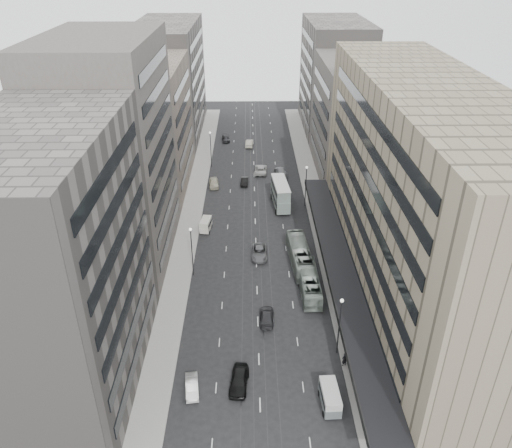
{
  "coord_description": "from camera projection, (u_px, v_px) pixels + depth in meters",
  "views": [
    {
      "loc": [
        -0.98,
        -51.22,
        44.31
      ],
      "look_at": [
        -0.05,
        15.78,
        6.81
      ],
      "focal_mm": 35.0,
      "sensor_mm": 36.0,
      "label": 1
    }
  ],
  "objects": [
    {
      "name": "building_right_far",
      "position": [
        334.0,
        77.0,
        131.32
      ],
      "size": [
        15.0,
        32.0,
        28.0
      ],
      "primitive_type": "cube",
      "color": "slate",
      "rests_on": "ground"
    },
    {
      "name": "lamp_left_far",
      "position": [
        211.0,
        145.0,
        111.68
      ],
      "size": [
        0.44,
        0.44,
        8.32
      ],
      "color": "#262628",
      "rests_on": "ground"
    },
    {
      "name": "panel_van",
      "position": [
        206.0,
        224.0,
        88.08
      ],
      "size": [
        2.11,
        3.71,
        2.23
      ],
      "rotation": [
        0.0,
        0.0,
        -0.13
      ],
      "color": "beige",
      "rests_on": "ground"
    },
    {
      "name": "building_left_a",
      "position": [
        53.0,
        268.0,
        51.78
      ],
      "size": [
        15.0,
        28.0,
        30.0
      ],
      "primitive_type": "cube",
      "color": "slate",
      "rests_on": "ground"
    },
    {
      "name": "building_left_d",
      "position": [
        169.0,
        80.0,
        128.18
      ],
      "size": [
        15.0,
        38.0,
        28.0
      ],
      "primitive_type": "cube",
      "color": "slate",
      "rests_on": "ground"
    },
    {
      "name": "sedan_7",
      "position": [
        281.0,
        172.0,
        109.66
      ],
      "size": [
        2.93,
        5.92,
        1.66
      ],
      "primitive_type": "imported",
      "rotation": [
        0.0,
        0.0,
        3.25
      ],
      "color": "slate",
      "rests_on": "ground"
    },
    {
      "name": "building_left_c",
      "position": [
        147.0,
        127.0,
        100.12
      ],
      "size": [
        15.0,
        28.0,
        25.0
      ],
      "primitive_type": "cube",
      "color": "gray",
      "rests_on": "ground"
    },
    {
      "name": "building_left_b",
      "position": [
        112.0,
        155.0,
        74.36
      ],
      "size": [
        15.0,
        26.0,
        34.0
      ],
      "primitive_type": "cube",
      "color": "#504A45",
      "rests_on": "ground"
    },
    {
      "name": "sedan_3",
      "position": [
        267.0,
        316.0,
        67.12
      ],
      "size": [
        2.12,
        4.79,
        1.37
      ],
      "primitive_type": "imported",
      "rotation": [
        0.0,
        0.0,
        3.1
      ],
      "color": "#262628",
      "rests_on": "ground"
    },
    {
      "name": "sidewalk_left",
      "position": [
        194.0,
        201.0,
        98.89
      ],
      "size": [
        4.0,
        125.0,
        0.15
      ],
      "primitive_type": "cube",
      "color": "gray",
      "rests_on": "ground"
    },
    {
      "name": "department_store",
      "position": [
        418.0,
        198.0,
        66.29
      ],
      "size": [
        19.2,
        60.0,
        30.0
      ],
      "color": "gray",
      "rests_on": "ground"
    },
    {
      "name": "lamp_right_near",
      "position": [
        340.0,
        320.0,
        59.56
      ],
      "size": [
        0.44,
        0.44,
        8.32
      ],
      "color": "#262628",
      "rests_on": "ground"
    },
    {
      "name": "sedan_2",
      "position": [
        259.0,
        253.0,
        80.92
      ],
      "size": [
        2.54,
        5.38,
        1.49
      ],
      "primitive_type": "imported",
      "rotation": [
        0.0,
        0.0,
        -0.01
      ],
      "color": "#5B5B5D",
      "rests_on": "ground"
    },
    {
      "name": "sedan_4",
      "position": [
        214.0,
        183.0,
        104.5
      ],
      "size": [
        2.43,
        4.99,
        1.64
      ],
      "primitive_type": "imported",
      "rotation": [
        0.0,
        0.0,
        0.1
      ],
      "color": "#B8B398",
      "rests_on": "ground"
    },
    {
      "name": "ground",
      "position": [
        258.0,
        326.0,
        66.35
      ],
      "size": [
        220.0,
        220.0,
        0.0
      ],
      "primitive_type": "plane",
      "color": "black",
      "rests_on": "ground"
    },
    {
      "name": "bus_far",
      "position": [
        300.0,
        255.0,
        78.5
      ],
      "size": [
        3.64,
        12.21,
        3.36
      ],
      "primitive_type": "imported",
      "rotation": [
        0.0,
        0.0,
        3.21
      ],
      "color": "#96A198",
      "rests_on": "ground"
    },
    {
      "name": "bus_near",
      "position": [
        309.0,
        282.0,
        72.48
      ],
      "size": [
        2.63,
        10.95,
        3.05
      ],
      "primitive_type": "imported",
      "rotation": [
        0.0,
        0.0,
        3.15
      ],
      "color": "gray",
      "rests_on": "ground"
    },
    {
      "name": "sedan_8",
      "position": [
        226.0,
        138.0,
        128.74
      ],
      "size": [
        2.31,
        4.69,
        1.54
      ],
      "primitive_type": "imported",
      "rotation": [
        0.0,
        0.0,
        0.11
      ],
      "color": "#252628",
      "rests_on": "ground"
    },
    {
      "name": "sedan_9",
      "position": [
        249.0,
        143.0,
        125.52
      ],
      "size": [
        2.07,
        5.04,
        1.62
      ],
      "primitive_type": "imported",
      "rotation": [
        0.0,
        0.0,
        3.07
      ],
      "color": "#A09A85",
      "rests_on": "ground"
    },
    {
      "name": "sedan_1",
      "position": [
        192.0,
        386.0,
        56.46
      ],
      "size": [
        1.93,
        4.19,
        1.33
      ],
      "primitive_type": "imported",
      "rotation": [
        0.0,
        0.0,
        0.13
      ],
      "color": "silver",
      "rests_on": "ground"
    },
    {
      "name": "sedan_6",
      "position": [
        261.0,
        169.0,
        110.81
      ],
      "size": [
        3.1,
        5.93,
        1.6
      ],
      "primitive_type": "imported",
      "rotation": [
        0.0,
        0.0,
        3.06
      ],
      "color": "#B5B5B1",
      "rests_on": "ground"
    },
    {
      "name": "pedestrian",
      "position": [
        344.0,
        359.0,
        59.51
      ],
      "size": [
        0.83,
        0.71,
        1.92
      ],
      "primitive_type": "imported",
      "rotation": [
        0.0,
        0.0,
        3.57
      ],
      "color": "black",
      "rests_on": "sidewalk_right"
    },
    {
      "name": "lamp_left_near",
      "position": [
        192.0,
        246.0,
        74.16
      ],
      "size": [
        0.44,
        0.44,
        8.32
      ],
      "color": "#262628",
      "rests_on": "ground"
    },
    {
      "name": "sedan_0",
      "position": [
        239.0,
        380.0,
        57.03
      ],
      "size": [
        2.48,
        5.14,
        1.69
      ],
      "primitive_type": "imported",
      "rotation": [
        0.0,
        0.0,
        -0.1
      ],
      "color": "black",
      "rests_on": "ground"
    },
    {
      "name": "sidewalk_right",
      "position": [
        315.0,
        200.0,
        99.17
      ],
      "size": [
        4.0,
        125.0,
        0.15
      ],
      "primitive_type": "cube",
      "color": "gray",
      "rests_on": "ground"
    },
    {
      "name": "vw_microbus",
      "position": [
        330.0,
        397.0,
        54.35
      ],
      "size": [
        2.16,
        4.42,
        2.34
      ],
      "rotation": [
        0.0,
        0.0,
        0.05
      ],
      "color": "#575D5F",
      "rests_on": "ground"
    },
    {
      "name": "double_decker",
      "position": [
        280.0,
        194.0,
        95.67
      ],
      "size": [
        3.49,
        9.34,
        5.0
      ],
      "rotation": [
        0.0,
        0.0,
        0.09
      ],
      "color": "gray",
      "rests_on": "ground"
    },
    {
      "name": "lamp_right_far",
      "position": [
        306.0,
        182.0,
        94.46
      ],
      "size": [
        0.44,
        0.44,
        8.32
      ],
      "color": "#262628",
      "rests_on": "ground"
    },
    {
      "name": "building_right_mid",
      "position": [
        355.0,
        119.0,
        106.12
      ],
      "size": [
        15.0,
        28.0,
        24.0
      ],
      "primitive_type": "cube",
      "color": "#504A45",
      "rests_on": "ground"
    },
    {
      "name": "sedan_5",
      "position": [
        245.0,
        181.0,
        105.5
      ],
      "size": [
        1.63,
        4.2,
        1.36
      ],
      "primitive_type": "imported",
      "rotation": [
        0.0,
        0.0,
        -0.05
      ],
      "color": "black",
      "rests_on": "ground"
    }
  ]
}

